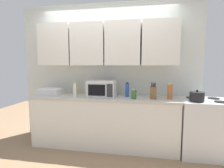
# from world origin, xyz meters

# --- Properties ---
(ground_plane) EXTENTS (8.00, 8.00, 0.00)m
(ground_plane) POSITION_xyz_m (0.00, -1.00, 0.00)
(ground_plane) COLOR #937556
(wall_back_with_cabinets) EXTENTS (3.42, 0.38, 2.60)m
(wall_back_with_cabinets) POSITION_xyz_m (0.00, -0.07, 1.58)
(wall_back_with_cabinets) COLOR silver
(wall_back_with_cabinets) RESTS_ON ground_plane
(counter_run) EXTENTS (2.55, 0.63, 0.90)m
(counter_run) POSITION_xyz_m (0.00, -0.30, 0.45)
(counter_run) COLOR white
(counter_run) RESTS_ON ground_plane
(stove_range) EXTENTS (0.76, 0.64, 0.91)m
(stove_range) POSITION_xyz_m (1.66, -0.32, 0.45)
(stove_range) COLOR silver
(stove_range) RESTS_ON ground_plane
(kettle) EXTENTS (0.21, 0.21, 0.17)m
(kettle) POSITION_xyz_m (1.49, -0.46, 0.98)
(kettle) COLOR black
(kettle) RESTS_ON stove_range
(microwave) EXTENTS (0.48, 0.37, 0.28)m
(microwave) POSITION_xyz_m (-0.03, -0.32, 1.04)
(microwave) COLOR silver
(microwave) RESTS_ON counter_run
(dish_rack) EXTENTS (0.38, 0.30, 0.12)m
(dish_rack) POSITION_xyz_m (-1.02, -0.30, 0.96)
(dish_rack) COLOR silver
(dish_rack) RESTS_ON counter_run
(knife_block) EXTENTS (0.10, 0.12, 0.27)m
(knife_block) POSITION_xyz_m (0.84, -0.36, 1.00)
(knife_block) COLOR brown
(knife_block) RESTS_ON counter_run
(bottle_yellow_mustard) EXTENTS (0.08, 0.08, 0.21)m
(bottle_yellow_mustard) POSITION_xyz_m (-0.60, -0.15, 1.00)
(bottle_yellow_mustard) COLOR gold
(bottle_yellow_mustard) RESTS_ON counter_run
(bottle_green_oil) EXTENTS (0.08, 0.08, 0.17)m
(bottle_green_oil) POSITION_xyz_m (0.53, -0.43, 0.98)
(bottle_green_oil) COLOR #386B2D
(bottle_green_oil) RESTS_ON counter_run
(bottle_spice_jar) EXTENTS (0.08, 0.08, 0.26)m
(bottle_spice_jar) POSITION_xyz_m (1.11, -0.33, 1.03)
(bottle_spice_jar) COLOR #BC6638
(bottle_spice_jar) RESTS_ON counter_run
(bottle_white_jar) EXTENTS (0.06, 0.06, 0.26)m
(bottle_white_jar) POSITION_xyz_m (-0.47, -0.48, 1.02)
(bottle_white_jar) COLOR white
(bottle_white_jar) RESTS_ON counter_run
(bottle_blue_cleaner) EXTENTS (0.07, 0.07, 0.26)m
(bottle_blue_cleaner) POSITION_xyz_m (0.40, -0.26, 1.02)
(bottle_blue_cleaner) COLOR #2D56B7
(bottle_blue_cleaner) RESTS_ON counter_run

